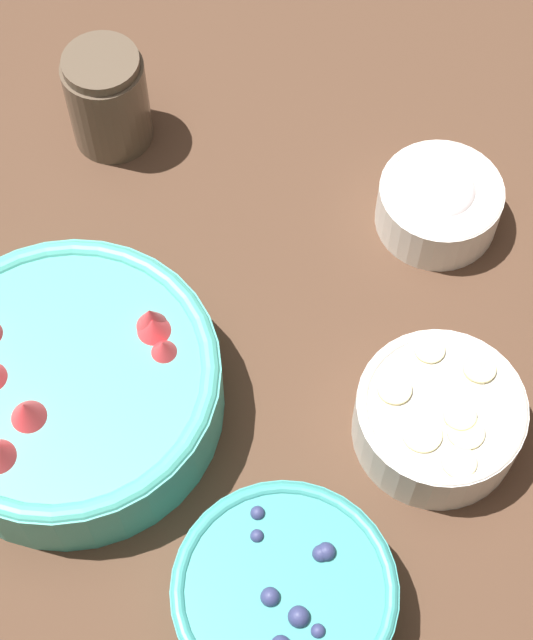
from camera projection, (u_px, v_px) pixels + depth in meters
name	position (u px, v px, depth m)	size (l,w,h in m)	color
ground_plane	(233.00, 410.00, 0.90)	(4.00, 4.00, 0.00)	#4C3323
bowl_strawberries	(68.00, 386.00, 0.86)	(0.25, 0.25, 0.09)	#47AD9E
bowl_blueberries	(284.00, 597.00, 0.79)	(0.17, 0.17, 0.06)	teal
bowl_bananas	(439.00, 416.00, 0.86)	(0.14, 0.14, 0.06)	silver
bowl_cream	(440.00, 201.00, 0.97)	(0.11, 0.11, 0.06)	white
jar_chocolate	(108.00, 101.00, 1.00)	(0.08, 0.08, 0.10)	brown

